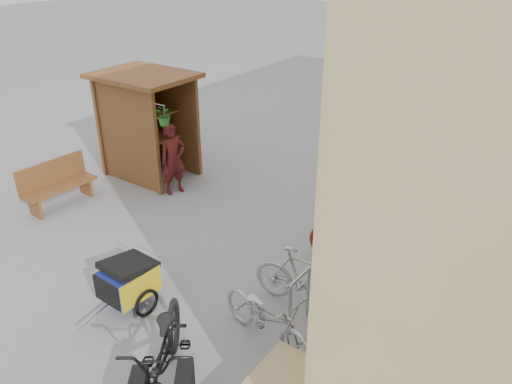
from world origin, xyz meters
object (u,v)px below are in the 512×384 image
Objects in this scene: cargo_bike at (166,358)px; person_kiosk at (173,159)px; bench at (57,183)px; bike_3 at (364,237)px; bike_7 at (413,183)px; kiosk at (143,111)px; bike_6 at (400,194)px; shopping_carts at (476,150)px; child_trailer at (128,280)px; bike_0 at (267,317)px; bike_2 at (351,249)px; bike_1 at (304,279)px; bike_4 at (369,215)px; bike_5 at (392,212)px.

cargo_bike is 5.54m from person_kiosk.
person_kiosk reaches higher than bench.
bike_7 is at bearing -15.29° from bike_3.
kiosk is 1.44× the size of bike_6.
shopping_carts reaches higher than bike_7.
child_trailer is 0.84× the size of bike_0.
bike_0 is at bearing -96.82° from shopping_carts.
cargo_bike is at bearing -177.88° from bike_2.
kiosk is at bearing 134.86° from child_trailer.
shopping_carts is 1.17× the size of bike_2.
kiosk reaches higher than bike_0.
child_trailer is at bearing 174.93° from bike_6.
kiosk is 6.69m from cargo_bike.
bike_1 is 0.90× the size of bike_7.
cargo_bike reaches higher than bike_1.
bike_0 is at bearing 168.09° from bike_4.
shopping_carts is at bearing -29.73° from person_kiosk.
bike_4 is at bearing -63.61° from person_kiosk.
child_trailer is 6.00m from bike_7.
bike_7 is at bearing 69.02° from child_trailer.
bench is at bearing 157.06° from person_kiosk.
bench is at bearing 128.08° from bike_7.
person_kiosk is at bearing 70.19° from bike_0.
bike_3 reaches higher than bike_6.
bike_3 reaches higher than bike_4.
shopping_carts reaches higher than bike_4.
bike_0 reaches higher than child_trailer.
bike_4 is at bearing 23.05° from bike_2.
bike_5 is (6.09, 2.88, -0.04)m from bench.
bike_7 is (5.63, 1.96, -1.01)m from kiosk.
cargo_bike is at bearing 153.47° from bike_3.
bike_2 is at bearing -159.16° from bike_6.
bike_7 is at bearing 19.24° from kiosk.
bike_0 is at bearing 16.24° from child_trailer.
child_trailer is 3.83m from person_kiosk.
bike_2 is at bearing 14.88° from bench.
bike_6 is at bearing -12.89° from bike_3.
child_trailer is 0.86× the size of bike_1.
bike_4 is (-0.01, 2.35, 0.00)m from bike_1.
cargo_bike is 4.02m from bike_3.
person_kiosk reaches higher than bike_6.
bench is 0.75× the size of shopping_carts.
bike_3 is 2.45m from bike_7.
bike_4 is (-0.25, 0.76, -0.01)m from bike_3.
cargo_bike reaches higher than bike_2.
kiosk reaches higher than shopping_carts.
cargo_bike is 1.29× the size of bike_6.
bike_2 is 1.19m from bike_4.
bike_5 is (2.43, 4.26, 0.00)m from child_trailer.
person_kiosk reaches higher than bike_1.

